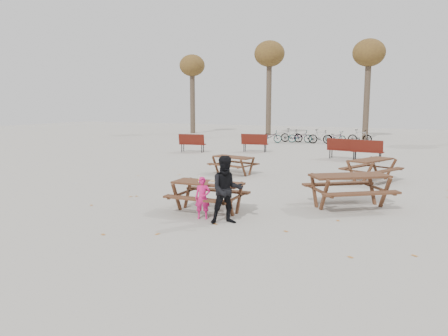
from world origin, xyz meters
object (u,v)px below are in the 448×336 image
at_px(main_picnic_table, 208,189).
at_px(soda_bottle, 199,179).
at_px(child, 203,198).
at_px(picnic_table_far, 371,170).
at_px(picnic_table_north, 233,165).
at_px(food_tray, 212,183).
at_px(picnic_table_east, 349,191).
at_px(adult, 227,190).

relative_size(main_picnic_table, soda_bottle, 10.59).
distance_m(child, picnic_table_far, 7.64).
bearing_deg(picnic_table_north, picnic_table_far, 20.41).
relative_size(main_picnic_table, child, 1.76).
distance_m(main_picnic_table, child, 0.69).
height_order(main_picnic_table, food_tray, food_tray).
xyz_separation_m(soda_bottle, picnic_table_east, (3.42, 2.09, -0.41)).
xyz_separation_m(main_picnic_table, food_tray, (0.18, -0.10, 0.21)).
bearing_deg(child, food_tray, 68.85).
distance_m(main_picnic_table, picnic_table_east, 3.80).
bearing_deg(main_picnic_table, picnic_table_north, 106.95).
relative_size(adult, picnic_table_far, 0.86).
height_order(child, picnic_table_north, child).
distance_m(adult, picnic_table_north, 7.03).
relative_size(food_tray, adult, 0.11).
height_order(soda_bottle, adult, adult).
bearing_deg(soda_bottle, adult, -33.47).
xyz_separation_m(child, adult, (0.70, -0.14, 0.28)).
relative_size(soda_bottle, picnic_table_east, 0.08).
xyz_separation_m(food_tray, picnic_table_far, (3.17, 6.39, -0.39)).
xyz_separation_m(main_picnic_table, picnic_table_east, (3.22, 2.01, -0.15)).
xyz_separation_m(food_tray, soda_bottle, (-0.38, 0.02, 0.05)).
distance_m(food_tray, picnic_table_far, 7.15).
bearing_deg(picnic_table_north, picnic_table_east, -22.93).
bearing_deg(child, picnic_table_north, 84.68).
xyz_separation_m(adult, picnic_table_north, (-2.63, 6.50, -0.44)).
distance_m(soda_bottle, adult, 1.30).
bearing_deg(picnic_table_east, food_tray, 179.27).
relative_size(main_picnic_table, food_tray, 10.00).
distance_m(child, picnic_table_north, 6.65).
height_order(picnic_table_north, picnic_table_far, picnic_table_far).
bearing_deg(picnic_table_east, picnic_table_north, 107.94).
height_order(adult, picnic_table_north, adult).
distance_m(soda_bottle, picnic_table_east, 4.03).
height_order(food_tray, picnic_table_east, picnic_table_east).
height_order(child, picnic_table_far, child).
height_order(main_picnic_table, child, child).
height_order(soda_bottle, child, child).
bearing_deg(main_picnic_table, child, -74.06).
height_order(adult, picnic_table_far, adult).
relative_size(food_tray, picnic_table_north, 0.11).
relative_size(picnic_table_east, picnic_table_far, 1.11).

